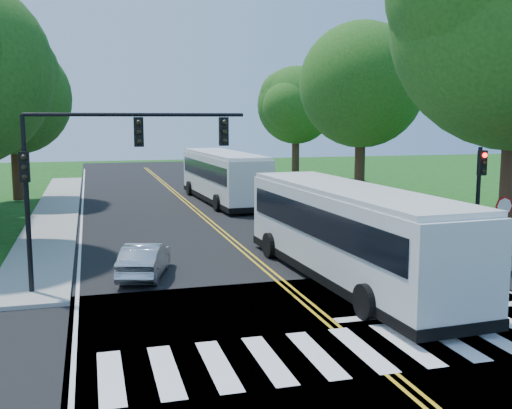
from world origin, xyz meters
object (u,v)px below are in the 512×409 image
object	(u,v)px
signal_nw	(103,158)
signal_ne	(479,188)
bus_lead	(348,232)
dark_sedan	(338,219)
hatchback	(145,260)
suv	(369,232)
bus_follow	(223,176)

from	to	relation	value
signal_nw	signal_ne	xyz separation A→B (m)	(14.06, 0.01, -1.41)
bus_lead	signal_ne	bearing A→B (deg)	-173.24
signal_ne	dark_sedan	world-z (taller)	signal_ne
hatchback	suv	size ratio (longest dim) A/B	0.73
bus_lead	hatchback	bearing A→B (deg)	-22.24
hatchback	bus_lead	bearing A→B (deg)	176.49
signal_ne	bus_follow	size ratio (longest dim) A/B	0.33
suv	hatchback	bearing A→B (deg)	21.60
signal_ne	suv	size ratio (longest dim) A/B	0.85
signal_nw	suv	xyz separation A→B (m)	(11.21, 3.60, -3.65)
signal_nw	bus_lead	size ratio (longest dim) A/B	0.56
signal_nw	bus_follow	xyz separation A→B (m)	(8.31, 19.80, -2.59)
suv	dark_sedan	distance (m)	4.21
signal_ne	suv	xyz separation A→B (m)	(-2.84, 3.59, -2.23)
suv	dark_sedan	world-z (taller)	suv
bus_lead	suv	size ratio (longest dim) A/B	2.48
suv	bus_follow	bearing A→B (deg)	-70.83
signal_nw	bus_follow	distance (m)	21.63
dark_sedan	hatchback	bearing A→B (deg)	34.40
dark_sedan	suv	bearing A→B (deg)	87.19
signal_nw	hatchback	world-z (taller)	signal_nw
signal_nw	hatchback	size ratio (longest dim) A/B	1.89
signal_ne	dark_sedan	distance (m)	8.50
suv	dark_sedan	xyz separation A→B (m)	(0.38, 4.19, -0.14)
signal_nw	signal_ne	world-z (taller)	signal_nw
suv	dark_sedan	bearing A→B (deg)	-86.20
suv	bus_lead	bearing A→B (deg)	65.15
bus_follow	bus_lead	bearing A→B (deg)	86.97
signal_ne	bus_follow	bearing A→B (deg)	106.20
signal_ne	hatchback	bearing A→B (deg)	173.76
signal_nw	dark_sedan	xyz separation A→B (m)	(11.60, 7.80, -3.78)
bus_lead	suv	bearing A→B (deg)	-126.66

